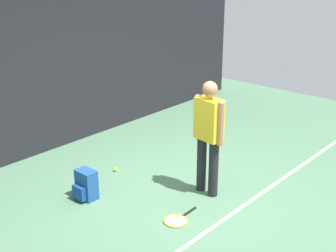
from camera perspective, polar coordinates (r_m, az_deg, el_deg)
The scene contains 7 objects.
ground_plane at distance 6.98m, azimuth 2.49°, elevation -8.48°, with size 12.00×12.00×0.00m, color #4C7556.
back_fence at distance 8.53m, azimuth -13.34°, elevation 7.08°, with size 10.00×0.10×2.97m, color black.
court_line at distance 6.60m, azimuth 7.68°, elevation -10.48°, with size 9.00×0.05×0.00m, color white.
tennis_player at distance 6.71m, azimuth 4.91°, elevation -0.66°, with size 0.27×0.53×1.70m.
tennis_racket at distance 6.39m, azimuth 1.08°, elevation -11.27°, with size 0.62×0.34×0.03m.
backpack at distance 6.93m, azimuth -9.89°, elevation -7.06°, with size 0.28×0.30×0.44m.
tennis_ball_by_fence at distance 7.75m, azimuth -6.37°, elevation -5.23°, with size 0.07×0.07×0.07m, color #CCE033.
Camera 1 is at (-4.79, -3.81, 3.36)m, focal length 50.53 mm.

